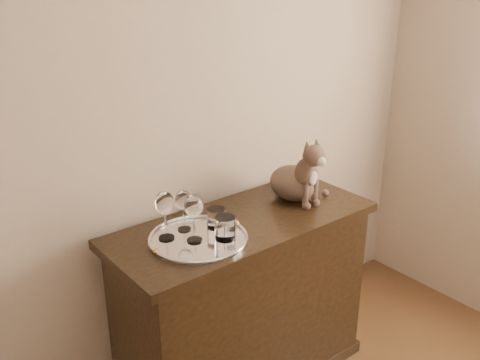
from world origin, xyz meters
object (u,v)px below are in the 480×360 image
object	(u,v)px
wine_glass_a	(165,215)
wine_glass_d	(194,218)
tray	(198,240)
wine_glass_b	(184,210)
tumbler_c	(216,218)
cat	(294,167)
sideboard	(243,303)
tumbler_a	(225,228)

from	to	relation	value
wine_glass_a	wine_glass_d	size ratio (longest dim) A/B	1.00
tray	wine_glass_b	distance (m)	0.14
tray	wine_glass_d	bearing A→B (deg)	-173.23
wine_glass_b	wine_glass_a	bearing A→B (deg)	-169.45
wine_glass_a	tumbler_c	world-z (taller)	wine_glass_a
wine_glass_d	cat	xyz separation A→B (m)	(0.60, 0.07, 0.05)
sideboard	wine_glass_d	size ratio (longest dim) A/B	5.93
wine_glass_a	tumbler_a	distance (m)	0.24
tray	wine_glass_a	distance (m)	0.17
sideboard	cat	world-z (taller)	cat
wine_glass_d	cat	bearing A→B (deg)	6.31
wine_glass_b	tumbler_c	xyz separation A→B (m)	(0.11, -0.07, -0.05)
wine_glass_d	tumbler_a	bearing A→B (deg)	-31.13
sideboard	wine_glass_b	distance (m)	0.59
wine_glass_d	wine_glass_b	bearing A→B (deg)	79.11
tumbler_a	cat	distance (m)	0.53
wine_glass_d	tumbler_a	xyz separation A→B (m)	(0.10, -0.06, -0.05)
wine_glass_a	tumbler_a	world-z (taller)	wine_glass_a
wine_glass_a	tumbler_a	xyz separation A→B (m)	(0.18, -0.15, -0.05)
sideboard	wine_glass_a	size ratio (longest dim) A/B	5.91
tumbler_a	tumbler_c	bearing A→B (deg)	74.17
tray	wine_glass_b	xyz separation A→B (m)	(0.00, 0.10, 0.09)
wine_glass_b	cat	size ratio (longest dim) A/B	0.56
wine_glass_b	tumbler_c	size ratio (longest dim) A/B	2.08
sideboard	wine_glass_d	distance (m)	0.60
tray	tumbler_c	distance (m)	0.13
tray	cat	world-z (taller)	cat
sideboard	wine_glass_a	world-z (taller)	wine_glass_a
wine_glass_d	tumbler_a	distance (m)	0.13
tray	cat	size ratio (longest dim) A/B	1.26
cat	sideboard	bearing A→B (deg)	-173.23
sideboard	tray	bearing A→B (deg)	-173.33
tray	wine_glass_a	bearing A→B (deg)	138.66
tumbler_a	tumbler_c	xyz separation A→B (m)	(0.03, 0.10, -0.00)
tumbler_a	cat	size ratio (longest dim) A/B	0.30
wine_glass_d	tumbler_c	size ratio (longest dim) A/B	2.38
tumbler_c	cat	bearing A→B (deg)	3.38
wine_glass_b	wine_glass_d	world-z (taller)	wine_glass_d
sideboard	wine_glass_b	size ratio (longest dim) A/B	6.80
sideboard	tumbler_a	distance (m)	0.52
wine_glass_a	tumbler_a	bearing A→B (deg)	-39.61
tray	wine_glass_b	bearing A→B (deg)	89.57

